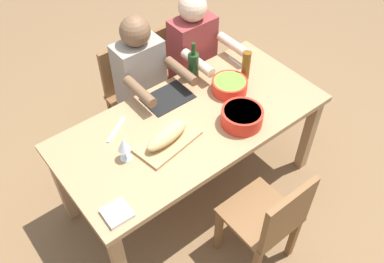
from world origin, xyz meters
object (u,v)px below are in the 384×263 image
object	(u,v)px
chair_near_left	(182,67)
napkin_stack	(117,213)
diner_near_center	(144,81)
wine_glass	(124,145)
chair_far_center	(270,220)
serving_bowl_fruit	(242,116)
serving_bowl_salad	(229,85)
dining_table	(192,129)
beer_bottle	(246,66)
chair_near_center	(133,91)
wine_bottle	(193,65)
diner_near_left	(196,56)
cutting_board	(167,141)
bread_loaf	(167,135)

from	to	relation	value
chair_near_left	napkin_stack	distance (m)	1.65
diner_near_center	napkin_stack	distance (m)	1.15
wine_glass	chair_far_center	bearing A→B (deg)	124.55
serving_bowl_fruit	serving_bowl_salad	xyz separation A→B (m)	(-0.15, -0.28, -0.01)
dining_table	beer_bottle	size ratio (longest dim) A/B	8.06
chair_near_center	wine_bottle	bearing A→B (deg)	123.34
chair_far_center	serving_bowl_fruit	size ratio (longest dim) A/B	3.20
dining_table	diner_near_center	distance (m)	0.56
diner_near_left	beer_bottle	bearing A→B (deg)	98.43
dining_table	cutting_board	xyz separation A→B (m)	(0.24, 0.06, 0.10)
diner_near_center	serving_bowl_fruit	size ratio (longest dim) A/B	4.52
chair_far_center	bread_loaf	size ratio (longest dim) A/B	2.66
chair_far_center	beer_bottle	world-z (taller)	beer_bottle
diner_near_left	beer_bottle	distance (m)	0.49
cutting_board	wine_glass	distance (m)	0.29
serving_bowl_salad	serving_bowl_fruit	bearing A→B (deg)	61.96
diner_near_left	chair_far_center	size ratio (longest dim) A/B	1.41
wine_bottle	serving_bowl_salad	bearing A→B (deg)	111.33
serving_bowl_fruit	wine_bottle	bearing A→B (deg)	-94.84
wine_bottle	beer_bottle	world-z (taller)	wine_bottle
dining_table	serving_bowl_salad	size ratio (longest dim) A/B	7.23
serving_bowl_fruit	diner_near_center	bearing A→B (deg)	-73.73
chair_near_left	wine_glass	distance (m)	1.30
wine_glass	diner_near_center	bearing A→B (deg)	-131.56
chair_far_center	wine_glass	xyz separation A→B (m)	(0.51, -0.73, 0.37)
dining_table	bread_loaf	world-z (taller)	bread_loaf
chair_near_center	diner_near_center	size ratio (longest dim) A/B	0.71
chair_far_center	beer_bottle	size ratio (longest dim) A/B	3.86
dining_table	beer_bottle	world-z (taller)	beer_bottle
dining_table	chair_far_center	world-z (taller)	chair_far_center
chair_far_center	chair_near_left	bearing A→B (deg)	-108.13
chair_far_center	napkin_stack	distance (m)	0.91
cutting_board	napkin_stack	bearing A→B (deg)	25.81
beer_bottle	serving_bowl_salad	bearing A→B (deg)	10.43
diner_near_left	serving_bowl_fruit	world-z (taller)	diner_near_left
cutting_board	bread_loaf	bearing A→B (deg)	0.00
cutting_board	wine_bottle	size ratio (longest dim) A/B	1.38
serving_bowl_salad	diner_near_center	bearing A→B (deg)	-52.84
beer_bottle	chair_near_center	bearing A→B (deg)	-49.38
serving_bowl_fruit	serving_bowl_salad	bearing A→B (deg)	-118.04
chair_near_center	beer_bottle	distance (m)	0.93
diner_near_left	wine_bottle	size ratio (longest dim) A/B	4.14
chair_near_center	chair_near_left	bearing A→B (deg)	180.00
dining_table	wine_bottle	bearing A→B (deg)	-129.86
dining_table	chair_far_center	size ratio (longest dim) A/B	2.09
serving_bowl_salad	bread_loaf	world-z (taller)	bread_loaf
wine_glass	serving_bowl_fruit	bearing A→B (deg)	164.08
bread_loaf	wine_bottle	distance (m)	0.65
chair_near_center	serving_bowl_fruit	size ratio (longest dim) A/B	3.20
serving_bowl_fruit	beer_bottle	distance (m)	0.46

